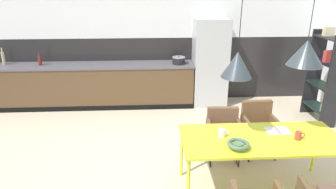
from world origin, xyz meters
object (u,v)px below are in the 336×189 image
(dining_table, at_px, (262,141))
(pendant_lamp_over_table_far, at_px, (306,53))
(mug_white_ceramic, at_px, (298,136))
(open_shelf_unit, at_px, (325,74))
(mug_tall_blue, at_px, (222,133))
(refrigerator_column, at_px, (210,63))
(cooking_pot, at_px, (179,60))
(bottle_wine_green, at_px, (3,58))
(bottle_spice_small, at_px, (40,60))
(armchair_facing_counter, at_px, (259,122))
(open_book, at_px, (277,131))
(armchair_by_stool, at_px, (224,127))
(fruit_bowl, at_px, (238,144))
(pendant_lamp_over_table_near, at_px, (237,65))

(dining_table, bearing_deg, pendant_lamp_over_table_far, 3.91)
(mug_white_ceramic, bearing_deg, open_shelf_unit, 54.85)
(mug_tall_blue, relative_size, open_shelf_unit, 0.07)
(dining_table, height_order, pendant_lamp_over_table_far, pendant_lamp_over_table_far)
(refrigerator_column, relative_size, cooking_pot, 6.75)
(dining_table, xyz_separation_m, bottle_wine_green, (-4.32, 3.09, 0.33))
(refrigerator_column, distance_m, bottle_spice_small, 3.48)
(armchair_facing_counter, xyz_separation_m, open_book, (-0.05, -0.76, 0.24))
(armchair_by_stool, height_order, pendant_lamp_over_table_far, pendant_lamp_over_table_far)
(armchair_facing_counter, bearing_deg, fruit_bowl, 57.96)
(fruit_bowl, relative_size, open_shelf_unit, 0.14)
(cooking_pot, distance_m, open_shelf_unit, 2.75)
(armchair_facing_counter, relative_size, mug_white_ceramic, 6.85)
(fruit_bowl, distance_m, pendant_lamp_over_table_far, 1.24)
(bottle_wine_green, height_order, open_shelf_unit, open_shelf_unit)
(armchair_facing_counter, xyz_separation_m, mug_white_ceramic, (0.11, -0.98, 0.28))
(dining_table, bearing_deg, bottle_spice_small, 140.01)
(pendant_lamp_over_table_near, height_order, pendant_lamp_over_table_far, same)
(bottle_wine_green, relative_size, pendant_lamp_over_table_far, 0.31)
(fruit_bowl, bearing_deg, dining_table, 32.33)
(armchair_facing_counter, relative_size, bottle_wine_green, 2.35)
(mug_tall_blue, xyz_separation_m, pendant_lamp_over_table_near, (0.09, -0.08, 0.86))
(armchair_by_stool, bearing_deg, mug_white_ceramic, 131.04)
(armchair_by_stool, relative_size, pendant_lamp_over_table_near, 0.63)
(pendant_lamp_over_table_near, relative_size, pendant_lamp_over_table_far, 1.09)
(refrigerator_column, xyz_separation_m, bottle_spice_small, (-3.48, 0.00, 0.10))
(dining_table, height_order, fruit_bowl, fruit_bowl)
(mug_white_ceramic, bearing_deg, bottle_spice_small, 142.49)
(cooking_pot, bearing_deg, mug_tall_blue, -84.75)
(bottle_wine_green, height_order, pendant_lamp_over_table_near, pendant_lamp_over_table_near)
(refrigerator_column, distance_m, open_shelf_unit, 2.16)
(refrigerator_column, bearing_deg, bottle_wine_green, 178.54)
(mug_white_ceramic, distance_m, pendant_lamp_over_table_near, 1.17)
(dining_table, distance_m, armchair_by_stool, 0.86)
(armchair_facing_counter, xyz_separation_m, pendant_lamp_over_table_far, (0.08, -0.89, 1.25))
(armchair_by_stool, bearing_deg, refrigerator_column, -91.92)
(armchair_by_stool, bearing_deg, pendant_lamp_over_table_near, 84.71)
(open_book, xyz_separation_m, bottle_spice_small, (-3.80, 2.82, 0.25))
(refrigerator_column, bearing_deg, mug_white_ceramic, -81.06)
(armchair_facing_counter, distance_m, pendant_lamp_over_table_far, 1.53)
(refrigerator_column, distance_m, pendant_lamp_over_table_near, 3.12)
(dining_table, bearing_deg, pendant_lamp_over_table_near, -175.67)
(armchair_by_stool, bearing_deg, pendant_lamp_over_table_far, 132.91)
(armchair_facing_counter, bearing_deg, open_book, 83.94)
(mug_white_ceramic, distance_m, bottle_wine_green, 5.68)
(armchair_facing_counter, height_order, pendant_lamp_over_table_near, pendant_lamp_over_table_near)
(dining_table, distance_m, fruit_bowl, 0.43)
(fruit_bowl, relative_size, bottle_spice_small, 0.98)
(armchair_facing_counter, distance_m, open_shelf_unit, 1.94)
(mug_tall_blue, relative_size, bottle_wine_green, 0.38)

